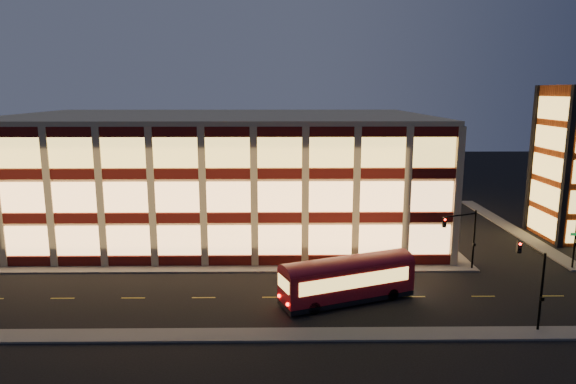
{
  "coord_description": "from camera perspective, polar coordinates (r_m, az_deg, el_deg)",
  "views": [
    {
      "loc": [
        4.71,
        -47.27,
        17.39
      ],
      "look_at": [
        5.38,
        8.0,
        6.42
      ],
      "focal_mm": 32.0,
      "sensor_mm": 36.0,
      "label": 1
    }
  ],
  "objects": [
    {
      "name": "traffic_signal_near",
      "position": [
        42.92,
        25.57,
        -7.91
      ],
      "size": [
        0.32,
        4.45,
        6.0
      ],
      "color": "black",
      "rests_on": "ground"
    },
    {
      "name": "sidewalk_office_south",
      "position": [
        51.86,
        -9.31,
        -8.43
      ],
      "size": [
        54.0,
        2.0,
        0.15
      ],
      "primitive_type": "cube",
      "color": "#514F4C",
      "rests_on": "ground"
    },
    {
      "name": "trolley_bus",
      "position": [
        43.53,
        6.61,
        -9.36
      ],
      "size": [
        11.66,
        6.85,
        3.86
      ],
      "rotation": [
        0.0,
        0.0,
        0.38
      ],
      "color": "maroon",
      "rests_on": "ground"
    },
    {
      "name": "sidewalk_tower_west",
      "position": [
        72.72,
        23.13,
        -3.47
      ],
      "size": [
        2.0,
        30.0,
        0.15
      ],
      "primitive_type": "cube",
      "color": "#514F4C",
      "rests_on": "ground"
    },
    {
      "name": "sidewalk_near",
      "position": [
        38.68,
        -7.9,
        -15.48
      ],
      "size": [
        100.0,
        2.0,
        0.15
      ],
      "primitive_type": "cube",
      "color": "#514F4C",
      "rests_on": "ground"
    },
    {
      "name": "sidewalk_office_east",
      "position": [
        69.03,
        14.73,
        -3.68
      ],
      "size": [
        2.0,
        30.0,
        0.15
      ],
      "primitive_type": "cube",
      "color": "#514F4C",
      "rests_on": "ground"
    },
    {
      "name": "ground",
      "position": [
        50.58,
        -6.07,
        -8.95
      ],
      "size": [
        200.0,
        200.0,
        0.0
      ],
      "primitive_type": "plane",
      "color": "black",
      "rests_on": "ground"
    },
    {
      "name": "traffic_signal_far",
      "position": [
        52.34,
        18.91,
        -4.09
      ],
      "size": [
        3.79,
        1.87,
        6.0
      ],
      "color": "black",
      "rests_on": "ground"
    },
    {
      "name": "office_building",
      "position": [
        65.42,
        -7.38,
        2.22
      ],
      "size": [
        50.45,
        30.45,
        14.5
      ],
      "color": "tan",
      "rests_on": "ground"
    }
  ]
}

